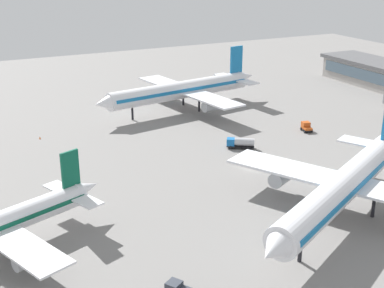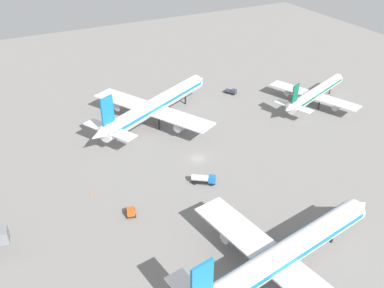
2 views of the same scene
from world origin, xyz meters
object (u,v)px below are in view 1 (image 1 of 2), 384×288
airplane_taxiing (182,90)px  safety_cone_near_gate (40,138)px  baggage_tug (306,127)px  safety_cone_mid_apron (359,140)px  fuel_truck (241,143)px  airplane_at_gate (346,184)px

airplane_taxiing → safety_cone_near_gate: 42.84m
airplane_taxiing → baggage_tug: (-31.09, -19.94, -4.79)m
airplane_taxiing → safety_cone_near_gate: airplane_taxiing is taller
safety_cone_mid_apron → safety_cone_near_gate: bearing=62.2°
fuel_truck → safety_cone_mid_apron: fuel_truck is taller
safety_cone_near_gate → baggage_tug: bearing=-111.1°
airplane_at_gate → baggage_tug: (40.23, -23.37, -5.05)m
airplane_at_gate → baggage_tug: 46.80m
airplane_taxiing → fuel_truck: 34.84m
baggage_tug → safety_cone_mid_apron: size_ratio=5.97×
airplane_taxiing → safety_cone_mid_apron: airplane_taxiing is taller
safety_cone_mid_apron → airplane_at_gate: bearing=133.4°
airplane_taxiing → fuel_truck: airplane_taxiing is taller
safety_cone_near_gate → safety_cone_mid_apron: same height
airplane_taxiing → safety_cone_mid_apron: size_ratio=89.41×
fuel_truck → safety_cone_near_gate: 48.67m
airplane_taxiing → safety_cone_near_gate: size_ratio=89.41×
airplane_taxiing → baggage_tug: bearing=113.6°
airplane_at_gate → airplane_taxiing: 71.40m
baggage_tug → safety_cone_mid_apron: bearing=-137.1°
safety_cone_near_gate → safety_cone_mid_apron: size_ratio=1.00×
safety_cone_near_gate → fuel_truck: bearing=-124.0°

